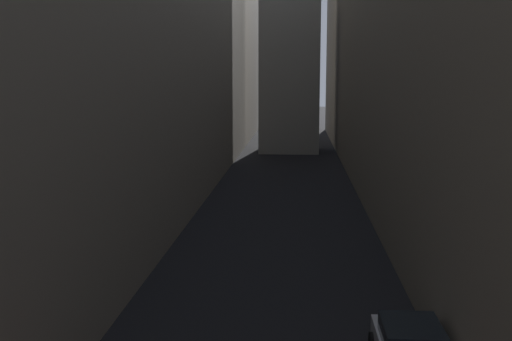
{
  "coord_description": "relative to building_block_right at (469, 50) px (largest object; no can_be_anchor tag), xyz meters",
  "views": [
    {
      "loc": [
        1.01,
        3.86,
        8.74
      ],
      "look_at": [
        0.0,
        18.54,
        6.44
      ],
      "focal_mm": 42.61,
      "sensor_mm": 36.0,
      "label": 1
    }
  ],
  "objects": [
    {
      "name": "ground_plane",
      "position": [
        -13.48,
        -2.0,
        -10.58
      ],
      "size": [
        264.0,
        264.0,
        0.0
      ],
      "primitive_type": "plane",
      "color": "black"
    },
    {
      "name": "building_block_left",
      "position": [
        -24.87,
        0.0,
        2.27
      ],
      "size": [
        11.78,
        108.0,
        25.7
      ],
      "primitive_type": "cube",
      "color": "gray",
      "rests_on": "ground"
    },
    {
      "name": "building_block_right",
      "position": [
        0.0,
        0.0,
        0.0
      ],
      "size": [
        15.96,
        108.0,
        21.16
      ],
      "primitive_type": "cube",
      "color": "#756B5B",
      "rests_on": "ground"
    }
  ]
}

